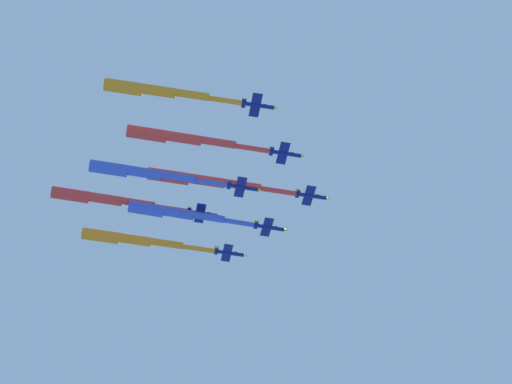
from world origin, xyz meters
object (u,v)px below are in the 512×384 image
object	(u,v)px
jet_starboard_inner	(183,138)
jet_starboard_mid	(134,240)
jet_port_outer	(158,91)
jet_lead	(205,181)
jet_starboard_outer	(105,199)
jet_port_mid	(144,173)
jet_port_inner	(178,213)

from	to	relation	value
jet_starboard_inner	jet_starboard_mid	world-z (taller)	jet_starboard_mid
jet_starboard_inner	jet_port_outer	size ratio (longest dim) A/B	1.06
jet_lead	jet_starboard_outer	bearing A→B (deg)	-142.23
jet_port_mid	jet_starboard_mid	size ratio (longest dim) A/B	0.99
jet_port_mid	jet_starboard_mid	xyz separation A→B (m)	(-22.04, 11.44, 3.05)
jet_starboard_mid	jet_port_outer	bearing A→B (deg)	-26.74
jet_starboard_mid	jet_starboard_outer	distance (m)	15.90
jet_lead	jet_starboard_mid	bearing A→B (deg)	-172.60
jet_lead	jet_port_mid	world-z (taller)	jet_lead
jet_starboard_inner	jet_starboard_mid	distance (m)	38.53
jet_port_mid	jet_port_outer	size ratio (longest dim) A/B	1.04
jet_starboard_inner	jet_starboard_mid	bearing A→B (deg)	166.32
jet_starboard_mid	jet_starboard_outer	size ratio (longest dim) A/B	1.00
jet_port_outer	jet_lead	bearing A→B (deg)	117.88
jet_lead	jet_port_inner	xyz separation A→B (m)	(-13.33, 0.29, -0.29)
jet_port_outer	jet_starboard_outer	distance (m)	38.47
jet_starboard_inner	jet_starboard_outer	xyz separation A→B (m)	(-31.02, -5.49, 2.47)
jet_lead	jet_starboard_inner	bearing A→B (deg)	-61.25
jet_port_inner	jet_starboard_mid	distance (m)	17.54
jet_starboard_inner	jet_port_mid	bearing A→B (deg)	-171.29
jet_lead	jet_port_inner	bearing A→B (deg)	178.74
jet_port_mid	jet_starboard_outer	bearing A→B (deg)	-168.70
jet_port_mid	jet_starboard_outer	distance (m)	16.30
jet_starboard_inner	jet_port_mid	size ratio (longest dim) A/B	1.01
jet_starboard_inner	jet_port_mid	world-z (taller)	jet_starboard_inner
jet_lead	jet_starboard_outer	xyz separation A→B (m)	(-23.88, -18.51, 1.87)
jet_starboard_outer	jet_port_outer	bearing A→B (deg)	-11.40
jet_starboard_inner	jet_lead	bearing A→B (deg)	118.75
jet_starboard_mid	jet_starboard_outer	bearing A→B (deg)	-66.53
jet_starboard_inner	jet_starboard_outer	distance (m)	31.60
jet_lead	jet_port_outer	distance (m)	29.55
jet_port_mid	jet_port_outer	world-z (taller)	jet_port_outer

